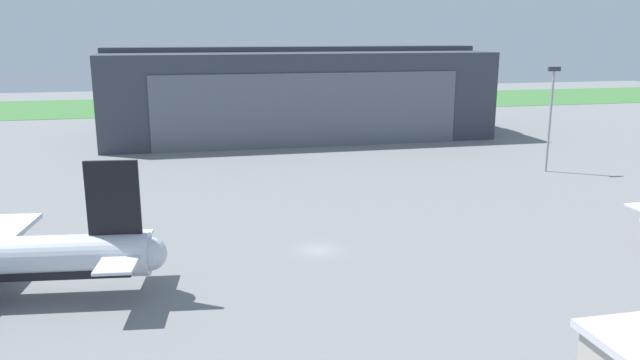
# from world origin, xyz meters

# --- Properties ---
(ground_plane) EXTENTS (440.00, 440.00, 0.00)m
(ground_plane) POSITION_xyz_m (0.00, 0.00, 0.00)
(ground_plane) COLOR slate
(grass_field_strip) EXTENTS (440.00, 56.00, 0.08)m
(grass_field_strip) POSITION_xyz_m (0.00, 156.79, 0.04)
(grass_field_strip) COLOR #41773D
(grass_field_strip) RESTS_ON ground_plane
(maintenance_hangar) EXTENTS (92.39, 37.83, 22.16)m
(maintenance_hangar) POSITION_xyz_m (12.92, 86.38, 10.62)
(maintenance_hangar) COLOR #383D47
(maintenance_hangar) RESTS_ON ground_plane
(apron_light_mast) EXTENTS (2.40, 0.50, 19.57)m
(apron_light_mast) POSITION_xyz_m (51.48, 33.06, 11.43)
(apron_light_mast) COLOR #99999E
(apron_light_mast) RESTS_ON ground_plane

